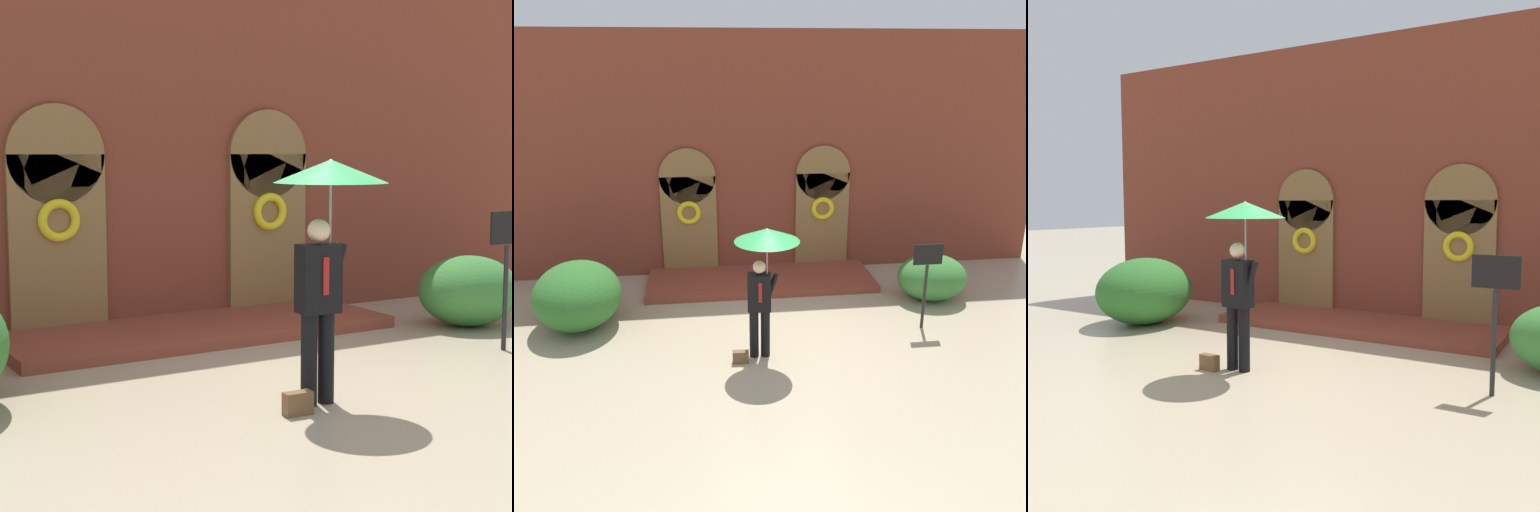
% 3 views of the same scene
% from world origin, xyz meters
% --- Properties ---
extents(ground_plane, '(80.00, 80.00, 0.00)m').
position_xyz_m(ground_plane, '(0.00, 0.00, 0.00)').
color(ground_plane, tan).
extents(building_facade, '(14.00, 2.30, 5.60)m').
position_xyz_m(building_facade, '(-0.00, 4.15, 2.68)').
color(building_facade, brown).
rests_on(building_facade, ground).
extents(person_with_umbrella, '(1.10, 1.10, 2.36)m').
position_xyz_m(person_with_umbrella, '(-0.30, -0.30, 1.91)').
color(person_with_umbrella, black).
rests_on(person_with_umbrella, ground).
extents(handbag, '(0.29, 0.14, 0.22)m').
position_xyz_m(handbag, '(-0.75, -0.49, 0.11)').
color(handbag, brown).
rests_on(handbag, ground).
extents(sign_post, '(0.56, 0.06, 1.72)m').
position_xyz_m(sign_post, '(2.88, 0.41, 1.16)').
color(sign_post, black).
rests_on(sign_post, ground).
extents(shrub_left, '(1.66, 1.98, 1.28)m').
position_xyz_m(shrub_left, '(-3.78, 1.36, 0.64)').
color(shrub_left, '#2D6B28').
rests_on(shrub_left, ground).
extents(shrub_right, '(1.49, 1.30, 0.99)m').
position_xyz_m(shrub_right, '(3.60, 1.75, 0.49)').
color(shrub_right, '#387A33').
rests_on(shrub_right, ground).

